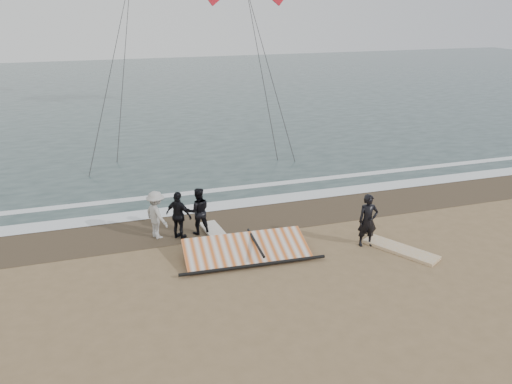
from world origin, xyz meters
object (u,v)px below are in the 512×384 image
board_white (400,249)px  board_cream (217,234)px  sail_rig (243,249)px  man_main (368,221)px

board_white → board_cream: 6.09m
board_white → sail_rig: 5.06m
board_white → sail_rig: sail_rig is taller
man_main → board_white: 1.39m
board_cream → sail_rig: sail_rig is taller
man_main → board_cream: man_main is taller
man_main → board_white: bearing=-29.8°
board_cream → sail_rig: bearing=-79.8°
sail_rig → man_main: bearing=-7.8°
man_main → board_cream: 5.07m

